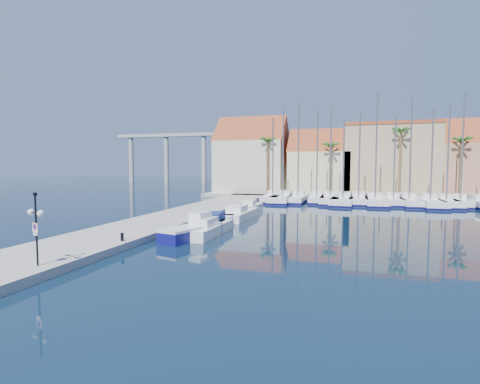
% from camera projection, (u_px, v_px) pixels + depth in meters
% --- Properties ---
extents(ground, '(260.00, 260.00, 0.00)m').
position_uv_depth(ground, '(198.00, 269.00, 19.63)').
color(ground, black).
rests_on(ground, ground).
extents(quay_west, '(6.00, 77.00, 0.50)m').
position_uv_depth(quay_west, '(168.00, 220.00, 35.13)').
color(quay_west, gray).
rests_on(quay_west, ground).
extents(shore_north, '(54.00, 16.00, 0.50)m').
position_uv_depth(shore_north, '(369.00, 196.00, 62.37)').
color(shore_north, gray).
rests_on(shore_north, ground).
extents(lamp_post, '(1.19, 0.59, 3.62)m').
position_uv_depth(lamp_post, '(36.00, 218.00, 18.17)').
color(lamp_post, black).
rests_on(lamp_post, quay_west).
extents(bollard, '(0.21, 0.21, 0.53)m').
position_uv_depth(bollard, '(122.00, 237.00, 24.29)').
color(bollard, black).
rests_on(bollard, quay_west).
extents(fishing_boat, '(3.14, 5.63, 1.87)m').
position_uv_depth(fishing_boat, '(193.00, 230.00, 27.56)').
color(fishing_boat, navy).
rests_on(fishing_boat, ground).
extents(motorboat_west_0, '(2.10, 6.50, 1.40)m').
position_uv_depth(motorboat_west_0, '(207.00, 228.00, 28.96)').
color(motorboat_west_0, white).
rests_on(motorboat_west_0, ground).
extents(motorboat_west_1, '(2.61, 6.43, 1.40)m').
position_uv_depth(motorboat_west_1, '(216.00, 222.00, 32.32)').
color(motorboat_west_1, white).
rests_on(motorboat_west_1, ground).
extents(motorboat_west_2, '(2.29, 7.06, 1.40)m').
position_uv_depth(motorboat_west_2, '(239.00, 214.00, 37.60)').
color(motorboat_west_2, white).
rests_on(motorboat_west_2, ground).
extents(motorboat_west_3, '(1.97, 5.69, 1.40)m').
position_uv_depth(motorboat_west_3, '(250.00, 207.00, 43.26)').
color(motorboat_west_3, white).
rests_on(motorboat_west_3, ground).
extents(sailboat_0, '(2.91, 9.27, 12.19)m').
position_uv_depth(sailboat_0, '(273.00, 197.00, 55.28)').
color(sailboat_0, white).
rests_on(sailboat_0, ground).
extents(sailboat_1, '(2.88, 10.82, 13.38)m').
position_uv_depth(sailboat_1, '(284.00, 198.00, 54.50)').
color(sailboat_1, white).
rests_on(sailboat_1, ground).
extents(sailboat_2, '(2.46, 8.58, 14.14)m').
position_uv_depth(sailboat_2, '(298.00, 198.00, 53.92)').
color(sailboat_2, white).
rests_on(sailboat_2, ground).
extents(sailboat_3, '(2.80, 8.48, 13.01)m').
position_uv_depth(sailboat_3, '(317.00, 198.00, 53.84)').
color(sailboat_3, white).
rests_on(sailboat_3, ground).
extents(sailboat_4, '(2.78, 9.86, 13.27)m').
position_uv_depth(sailboat_4, '(330.00, 199.00, 52.73)').
color(sailboat_4, white).
rests_on(sailboat_4, ground).
extents(sailboat_5, '(3.35, 11.00, 11.56)m').
position_uv_depth(sailboat_5, '(343.00, 200.00, 51.55)').
color(sailboat_5, white).
rests_on(sailboat_5, ground).
extents(sailboat_6, '(2.54, 9.47, 12.53)m').
position_uv_depth(sailboat_6, '(358.00, 199.00, 52.08)').
color(sailboat_6, white).
rests_on(sailboat_6, ground).
extents(sailboat_7, '(3.30, 10.39, 14.94)m').
position_uv_depth(sailboat_7, '(374.00, 200.00, 50.78)').
color(sailboat_7, white).
rests_on(sailboat_7, ground).
extents(sailboat_8, '(2.70, 8.94, 11.89)m').
position_uv_depth(sailboat_8, '(393.00, 200.00, 50.84)').
color(sailboat_8, white).
rests_on(sailboat_8, ground).
extents(sailboat_9, '(3.21, 9.48, 14.35)m').
position_uv_depth(sailboat_9, '(408.00, 201.00, 49.75)').
color(sailboat_9, white).
rests_on(sailboat_9, ground).
extents(sailboat_10, '(3.02, 10.11, 12.57)m').
position_uv_depth(sailboat_10, '(429.00, 202.00, 48.48)').
color(sailboat_10, white).
rests_on(sailboat_10, ground).
extents(sailboat_11, '(2.83, 9.44, 13.09)m').
position_uv_depth(sailboat_11, '(445.00, 202.00, 48.61)').
color(sailboat_11, white).
rests_on(sailboat_11, ground).
extents(sailboat_12, '(2.83, 8.29, 14.41)m').
position_uv_depth(sailboat_12, '(460.00, 201.00, 48.68)').
color(sailboat_12, white).
rests_on(sailboat_12, ground).
extents(building_0, '(12.30, 9.00, 13.50)m').
position_uv_depth(building_0, '(252.00, 158.00, 66.86)').
color(building_0, beige).
rests_on(building_0, shore_north).
extents(building_1, '(10.30, 8.00, 11.00)m').
position_uv_depth(building_1, '(320.00, 165.00, 63.41)').
color(building_1, beige).
rests_on(building_1, shore_north).
extents(building_2, '(14.20, 10.20, 11.50)m').
position_uv_depth(building_2, '(389.00, 159.00, 61.04)').
color(building_2, tan).
rests_on(building_2, shore_north).
extents(building_3, '(10.30, 8.00, 12.00)m').
position_uv_depth(building_3, '(475.00, 162.00, 56.56)').
color(building_3, '#B17859').
rests_on(building_3, shore_north).
extents(palm_0, '(2.60, 2.60, 10.15)m').
position_uv_depth(palm_0, '(268.00, 142.00, 60.73)').
color(palm_0, brown).
rests_on(palm_0, shore_north).
extents(palm_1, '(2.60, 2.60, 9.15)m').
position_uv_depth(palm_1, '(331.00, 147.00, 57.84)').
color(palm_1, brown).
rests_on(palm_1, shore_north).
extents(palm_2, '(2.60, 2.60, 11.15)m').
position_uv_depth(palm_2, '(401.00, 133.00, 54.75)').
color(palm_2, brown).
rests_on(palm_2, shore_north).
extents(palm_3, '(2.60, 2.60, 9.65)m').
position_uv_depth(palm_3, '(462.00, 142.00, 52.49)').
color(palm_3, brown).
rests_on(palm_3, shore_north).
extents(viaduct, '(48.00, 2.20, 14.45)m').
position_uv_depth(viaduct, '(188.00, 148.00, 108.52)').
color(viaduct, '#9E9E99').
rests_on(viaduct, ground).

